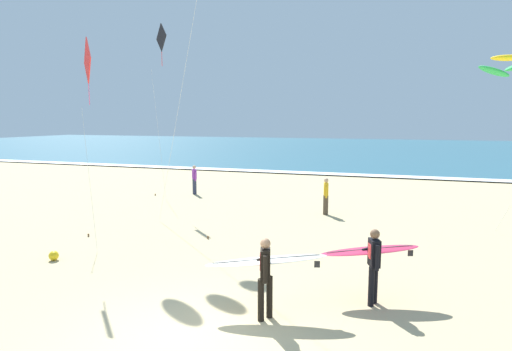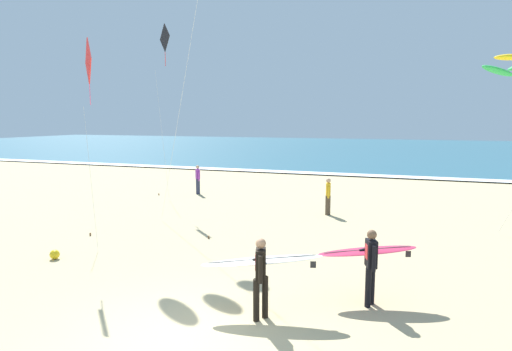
# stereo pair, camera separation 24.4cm
# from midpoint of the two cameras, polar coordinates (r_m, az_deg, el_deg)

# --- Properties ---
(ground_plane) EXTENTS (160.00, 160.00, 0.00)m
(ground_plane) POSITION_cam_midpoint_polar(r_m,az_deg,el_deg) (8.63, -9.60, -20.62)
(ground_plane) COLOR tan
(ocean_water) EXTENTS (160.00, 60.00, 0.08)m
(ocean_water) POSITION_cam_midpoint_polar(r_m,az_deg,el_deg) (61.15, 16.21, 3.46)
(ocean_water) COLOR #2D6075
(ocean_water) RESTS_ON ground
(shoreline_foam) EXTENTS (160.00, 1.49, 0.01)m
(shoreline_foam) POSITION_cam_midpoint_polar(r_m,az_deg,el_deg) (31.68, 12.73, 0.14)
(shoreline_foam) COLOR white
(shoreline_foam) RESTS_ON ocean_water
(surfer_lead) EXTENTS (2.61, 1.24, 1.71)m
(surfer_lead) POSITION_cam_midpoint_polar(r_m,az_deg,el_deg) (8.92, 1.49, -12.19)
(surfer_lead) COLOR black
(surfer_lead) RESTS_ON ground
(surfer_trailing) EXTENTS (2.28, 1.26, 1.71)m
(surfer_trailing) POSITION_cam_midpoint_polar(r_m,az_deg,el_deg) (9.89, 15.67, -10.49)
(surfer_trailing) COLOR black
(surfer_trailing) RESTS_ON ground
(kite_arc_golden_near) EXTENTS (3.57, 2.65, 6.24)m
(kite_arc_golden_near) POSITION_cam_midpoint_polar(r_m,az_deg,el_deg) (17.08, 31.55, 12.64)
(kite_arc_golden_near) COLOR green
(kite_arc_golden_near) RESTS_ON ground
(kite_diamond_charcoal_far) EXTENTS (1.81, 1.45, 8.68)m
(kite_diamond_charcoal_far) POSITION_cam_midpoint_polar(r_m,az_deg,el_deg) (22.00, -11.90, 17.13)
(kite_diamond_charcoal_far) COLOR black
(kite_diamond_charcoal_far) RESTS_ON ground
(kite_diamond_scarlet_high) EXTENTS (2.00, 1.84, 6.44)m
(kite_diamond_scarlet_high) POSITION_cam_midpoint_polar(r_m,az_deg,el_deg) (13.74, -21.18, 13.60)
(kite_diamond_scarlet_high) COLOR red
(kite_diamond_scarlet_high) RESTS_ON ground
(bystander_purple_top) EXTENTS (0.36, 0.39, 1.59)m
(bystander_purple_top) POSITION_cam_midpoint_polar(r_m,az_deg,el_deg) (23.37, -7.55, -0.52)
(bystander_purple_top) COLOR #2D334C
(bystander_purple_top) RESTS_ON ground
(bystander_yellow_top) EXTENTS (0.25, 0.49, 1.59)m
(bystander_yellow_top) POSITION_cam_midpoint_polar(r_m,az_deg,el_deg) (18.37, 10.07, -2.77)
(bystander_yellow_top) COLOR #4C3D2D
(bystander_yellow_top) RESTS_ON ground
(beach_ball) EXTENTS (0.28, 0.28, 0.28)m
(beach_ball) POSITION_cam_midpoint_polar(r_m,az_deg,el_deg) (13.86, -25.05, -9.62)
(beach_ball) COLOR yellow
(beach_ball) RESTS_ON ground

